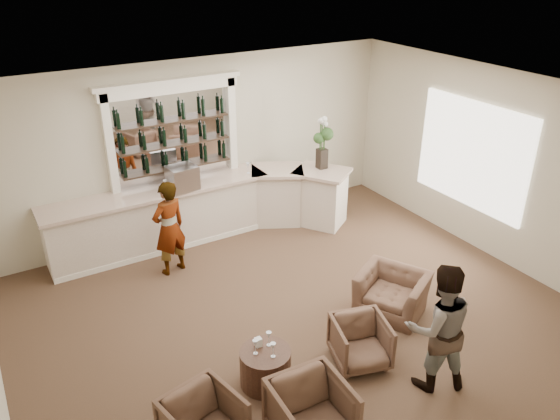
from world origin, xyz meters
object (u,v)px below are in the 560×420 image
object	(u,v)px
cocktail_table	(265,367)
espresso_machine	(183,178)
flower_vase	(323,139)
sommelier	(169,228)
armchair_far	(392,293)
bar_counter	(205,211)
guest	(438,328)
armchair_center	(311,414)
armchair_right	(360,342)

from	to	relation	value
cocktail_table	espresso_machine	world-z (taller)	espresso_machine
espresso_machine	flower_vase	world-z (taller)	flower_vase
sommelier	armchair_far	size ratio (longest dim) A/B	1.68
armchair_far	bar_counter	bearing A→B (deg)	173.88
guest	armchair_center	size ratio (longest dim) A/B	2.05
guest	flower_vase	world-z (taller)	flower_vase
armchair_right	espresso_machine	xyz separation A→B (m)	(-0.78, 4.17, 1.03)
cocktail_table	armchair_far	world-z (taller)	armchair_far
sommelier	flower_vase	bearing A→B (deg)	169.83
armchair_center	cocktail_table	bearing A→B (deg)	93.22
cocktail_table	espresso_machine	xyz separation A→B (m)	(0.50, 3.86, 1.11)
cocktail_table	armchair_right	distance (m)	1.32
bar_counter	armchair_far	size ratio (longest dim) A/B	5.75
guest	flower_vase	size ratio (longest dim) A/B	1.68
bar_counter	guest	bearing A→B (deg)	-79.71
armchair_right	guest	bearing A→B (deg)	-38.13
bar_counter	armchair_right	xyz separation A→B (m)	(0.36, -4.24, -0.25)
guest	armchair_far	world-z (taller)	guest
espresso_machine	flower_vase	bearing A→B (deg)	-13.57
armchair_far	guest	bearing A→B (deg)	-50.42
sommelier	armchair_right	xyz separation A→B (m)	(1.35, -3.44, -0.51)
cocktail_table	sommelier	world-z (taller)	sommelier
cocktail_table	armchair_right	size ratio (longest dim) A/B	0.91
armchair_far	espresso_machine	world-z (taller)	espresso_machine
guest	armchair_far	bearing A→B (deg)	-88.39
sommelier	flower_vase	world-z (taller)	flower_vase
armchair_right	armchair_far	size ratio (longest dim) A/B	0.72
bar_counter	armchair_far	world-z (taller)	bar_counter
sommelier	armchair_far	xyz separation A→B (m)	(2.47, -2.78, -0.51)
armchair_far	espresso_machine	xyz separation A→B (m)	(-1.90, 3.51, 1.03)
guest	espresso_machine	distance (m)	5.14
guest	armchair_center	world-z (taller)	guest
bar_counter	flower_vase	bearing A→B (deg)	-12.32
bar_counter	armchair_right	world-z (taller)	bar_counter
armchair_center	flower_vase	distance (m)	5.67
cocktail_table	guest	world-z (taller)	guest
armchair_center	flower_vase	xyz separation A→B (m)	(3.20, 4.48, 1.34)
espresso_machine	flower_vase	xyz separation A→B (m)	(2.70, -0.42, 0.37)
armchair_center	espresso_machine	size ratio (longest dim) A/B	1.72
flower_vase	armchair_far	bearing A→B (deg)	-104.55
cocktail_table	flower_vase	world-z (taller)	flower_vase
armchair_far	cocktail_table	bearing A→B (deg)	-110.23
armchair_center	armchair_far	size ratio (longest dim) A/B	0.85
cocktail_table	armchair_far	bearing A→B (deg)	8.39
armchair_far	armchair_center	bearing A→B (deg)	-88.41
armchair_far	flower_vase	bearing A→B (deg)	136.83
armchair_far	flower_vase	distance (m)	3.48
armchair_right	armchair_far	xyz separation A→B (m)	(1.12, 0.66, -0.00)
bar_counter	armchair_right	distance (m)	4.26
bar_counter	sommelier	world-z (taller)	sommelier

